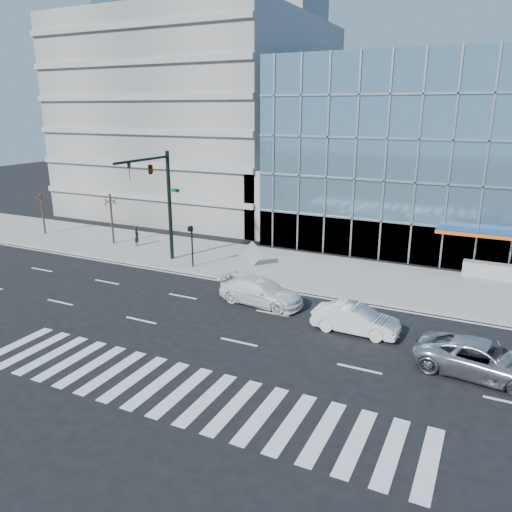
% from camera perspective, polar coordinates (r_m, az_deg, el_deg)
% --- Properties ---
extents(ground, '(160.00, 160.00, 0.00)m').
position_cam_1_polar(ground, '(28.13, 1.88, -6.57)').
color(ground, black).
rests_on(ground, ground).
extents(sidewalk, '(120.00, 8.00, 0.15)m').
position_cam_1_polar(sidewalk, '(35.10, 7.25, -1.81)').
color(sidewalk, gray).
rests_on(sidewalk, ground).
extents(parking_garage, '(24.00, 24.00, 20.00)m').
position_cam_1_polar(parking_garage, '(58.30, -5.78, 15.39)').
color(parking_garage, gray).
rests_on(parking_garage, ground).
extents(ramp_block, '(6.00, 8.00, 6.00)m').
position_cam_1_polar(ramp_block, '(45.52, 4.33, 6.28)').
color(ramp_block, gray).
rests_on(ramp_block, ground).
extents(tower_far_mid, '(13.00, 13.00, 60.00)m').
position_cam_1_polar(tower_far_mid, '(112.87, -13.16, 25.75)').
color(tower_far_mid, '#48677D').
rests_on(tower_far_mid, ground).
extents(tower_backdrop, '(14.00, 14.00, 48.00)m').
position_cam_1_polar(tower_backdrop, '(102.87, 2.83, 23.69)').
color(tower_backdrop, gray).
rests_on(tower_backdrop, ground).
extents(traffic_signal, '(1.14, 5.74, 8.00)m').
position_cam_1_polar(traffic_signal, '(35.82, -11.33, 8.38)').
color(traffic_signal, black).
rests_on(traffic_signal, sidewalk).
extents(ped_signal_post, '(0.30, 0.33, 3.00)m').
position_cam_1_polar(ped_signal_post, '(35.47, -7.38, 1.86)').
color(ped_signal_post, black).
rests_on(ped_signal_post, sidewalk).
extents(street_tree_near, '(1.10, 1.10, 4.23)m').
position_cam_1_polar(street_tree_near, '(42.85, -16.32, 6.09)').
color(street_tree_near, '#332319').
rests_on(street_tree_near, sidewalk).
extents(street_tree_far, '(1.10, 1.10, 3.87)m').
position_cam_1_polar(street_tree_far, '(48.59, -23.37, 6.17)').
color(street_tree_far, '#332319').
rests_on(street_tree_far, sidewalk).
extents(silver_suv, '(5.75, 3.18, 1.52)m').
position_cam_1_polar(silver_suv, '(23.71, 24.44, -10.70)').
color(silver_suv, '#BBBBC0').
rests_on(silver_suv, ground).
extents(white_suv, '(5.33, 2.60, 1.50)m').
position_cam_1_polar(white_suv, '(29.18, 0.59, -4.10)').
color(white_suv, white).
rests_on(white_suv, ground).
extents(white_sedan, '(4.40, 1.61, 1.44)m').
position_cam_1_polar(white_sedan, '(26.07, 11.30, -7.09)').
color(white_sedan, white).
rests_on(white_sedan, ground).
extents(pedestrian, '(0.52, 0.65, 1.56)m').
position_cam_1_polar(pedestrian, '(42.26, -13.47, 2.21)').
color(pedestrian, black).
rests_on(pedestrian, sidewalk).
extents(tilted_panel, '(1.80, 0.46, 1.84)m').
position_cam_1_polar(tilted_panel, '(35.70, -0.39, 0.30)').
color(tilted_panel, '#A7A7A7').
rests_on(tilted_panel, sidewalk).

